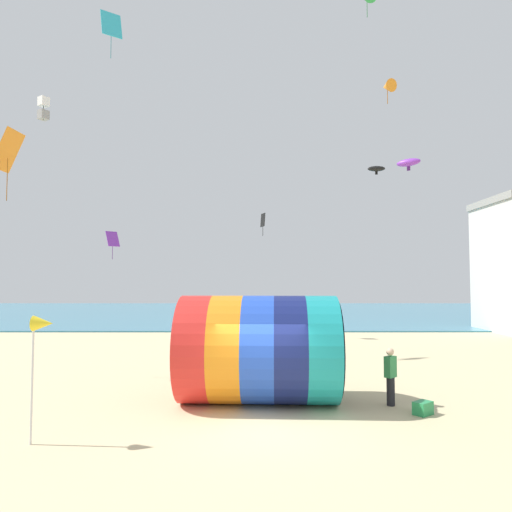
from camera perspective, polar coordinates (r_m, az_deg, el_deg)
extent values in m
plane|color=#CCBA8C|center=(12.39, 0.31, -20.49)|extent=(120.00, 120.00, 0.00)
cube|color=teal|center=(52.97, -0.15, -7.05)|extent=(120.00, 40.00, 0.10)
cylinder|color=red|center=(14.41, -7.66, -11.38)|extent=(1.09, 3.28, 3.24)
cylinder|color=orange|center=(14.28, -3.83, -11.48)|extent=(1.09, 3.28, 3.24)
cylinder|color=blue|center=(14.22, 0.04, -11.53)|extent=(1.09, 3.28, 3.24)
cylinder|color=navy|center=(14.21, 3.94, -11.52)|extent=(1.09, 3.28, 3.24)
cylinder|color=teal|center=(14.27, 7.82, -11.47)|extent=(1.09, 3.28, 3.24)
cylinder|color=black|center=(14.33, 9.82, -11.42)|extent=(0.19, 2.98, 2.98)
cylinder|color=black|center=(14.68, 16.20, -15.92)|extent=(0.24, 0.24, 0.83)
cube|color=#338C4C|center=(14.54, 16.16, -13.14)|extent=(0.42, 0.40, 0.62)
sphere|color=beige|center=(14.47, 16.13, -11.41)|extent=(0.22, 0.22, 0.22)
cube|color=#2DB2C6|center=(27.51, -17.91, 25.88)|extent=(1.11, 0.97, 1.47)
cylinder|color=#1B6B77|center=(27.02, -17.95, 23.94)|extent=(0.03, 0.03, 1.52)
cube|color=black|center=(29.97, 0.58, 4.52)|extent=(0.33, 0.60, 0.88)
cylinder|color=black|center=(29.89, 0.58, 3.37)|extent=(0.03, 0.03, 0.88)
cone|color=orange|center=(22.71, 15.82, 19.70)|extent=(0.81, 0.86, 0.69)
cylinder|color=#8F4F12|center=(22.53, 15.83, 18.57)|extent=(0.03, 0.03, 0.64)
ellipsoid|color=purple|center=(28.43, 18.24, 11.02)|extent=(1.48, 1.33, 0.58)
cube|color=#4C1E6B|center=(28.36, 18.25, 10.43)|extent=(0.17, 0.14, 0.36)
cube|color=orange|center=(21.32, -28.87, 11.53)|extent=(0.82, 1.24, 1.59)
cylinder|color=#8F4F12|center=(21.06, -28.95, 8.40)|extent=(0.03, 0.03, 1.73)
cube|color=purple|center=(30.85, -17.76, 2.06)|extent=(0.94, 0.92, 1.01)
cylinder|color=#4C1E6B|center=(30.79, -17.79, 0.63)|extent=(0.03, 0.03, 1.12)
ellipsoid|color=black|center=(31.62, 14.53, 10.50)|extent=(1.18, 0.59, 0.47)
cube|color=black|center=(31.56, 14.54, 10.07)|extent=(0.16, 0.03, 0.29)
cylinder|color=#1E642A|center=(27.49, 13.45, 27.78)|extent=(0.03, 0.03, 0.86)
cube|color=white|center=(23.34, -25.29, 17.09)|extent=(0.52, 0.52, 0.40)
cube|color=gray|center=(23.14, -25.32, 15.69)|extent=(0.52, 0.52, 0.40)
cylinder|color=black|center=(23.23, -25.30, 16.39)|extent=(0.02, 0.02, 1.07)
cylinder|color=black|center=(21.48, 2.15, -12.01)|extent=(0.24, 0.24, 0.75)
cube|color=#338C4C|center=(21.39, 2.15, -10.27)|extent=(0.42, 0.40, 0.56)
sphere|color=#9E7051|center=(21.34, 2.15, -9.20)|extent=(0.20, 0.20, 0.20)
cylinder|color=silver|center=(11.91, -26.48, -13.68)|extent=(0.05, 0.05, 2.90)
cone|color=yellow|center=(11.64, -25.35, -7.63)|extent=(0.45, 0.36, 0.36)
cube|color=#268C4C|center=(14.07, 19.85, -17.43)|extent=(0.63, 0.61, 0.36)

